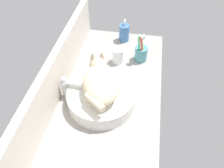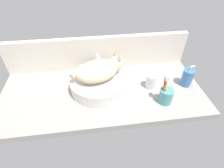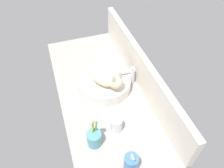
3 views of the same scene
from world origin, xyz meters
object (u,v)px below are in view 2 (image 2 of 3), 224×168
at_px(sink_basin, 98,83).
at_px(faucet, 98,63).
at_px(water_glass, 151,82).
at_px(soap_dispenser, 187,77).
at_px(toothbrush_cup, 166,95).
at_px(cat, 100,70).

bearing_deg(sink_basin, faucet, 86.62).
distance_m(sink_basin, water_glass, 0.33).
height_order(sink_basin, soap_dispenser, soap_dispenser).
xyz_separation_m(faucet, soap_dispenser, (0.54, -0.21, -0.02)).
relative_size(faucet, toothbrush_cup, 0.73).
relative_size(faucet, water_glass, 1.50).
xyz_separation_m(sink_basin, toothbrush_cup, (0.37, -0.17, 0.01)).
distance_m(soap_dispenser, water_glass, 0.23).
bearing_deg(faucet, water_glass, -33.34).
distance_m(sink_basin, cat, 0.10).
height_order(cat, soap_dispenser, cat).
height_order(cat, faucet, cat).
height_order(soap_dispenser, water_glass, soap_dispenser).
relative_size(soap_dispenser, toothbrush_cup, 0.77).
bearing_deg(toothbrush_cup, water_glass, 107.50).
bearing_deg(soap_dispenser, cat, 175.44).
bearing_deg(cat, water_glass, -6.65).
bearing_deg(water_glass, cat, 173.35).
distance_m(cat, faucet, 0.18).
bearing_deg(faucet, soap_dispenser, -21.46).
bearing_deg(cat, toothbrush_cup, -25.68).
xyz_separation_m(soap_dispenser, water_glass, (-0.23, 0.01, -0.02)).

